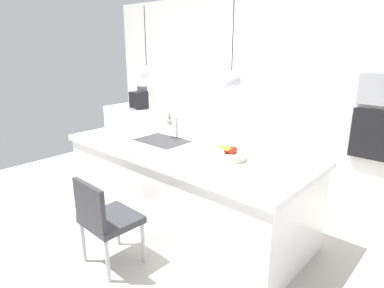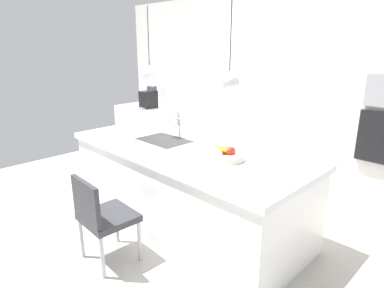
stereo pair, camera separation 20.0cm
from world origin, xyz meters
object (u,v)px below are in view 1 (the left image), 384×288
Objects in this scene: fruit_bowl at (231,154)px; oven at (378,135)px; coffee_machine at (139,99)px; chair_near at (105,217)px.

fruit_bowl is 1.80m from oven.
coffee_machine is (-2.87, 1.28, 0.05)m from fruit_bowl.
fruit_bowl is 0.74× the size of coffee_machine.
oven reaches higher than coffee_machine.
coffee_machine is at bearing 155.88° from fruit_bowl.
fruit_bowl reaches higher than chair_near.
fruit_bowl is at bearing -24.12° from coffee_machine.
oven is at bearing 60.30° from chair_near.
oven is 3.00m from chair_near.
fruit_bowl is at bearing 58.19° from chair_near.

